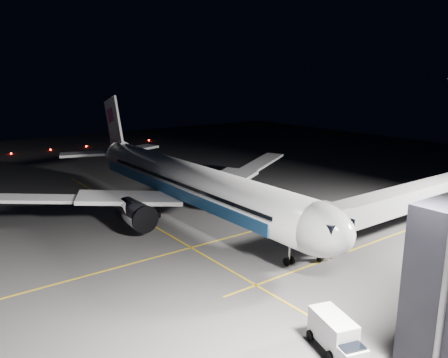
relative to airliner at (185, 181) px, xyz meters
name	(u,v)px	position (x,y,z in m)	size (l,w,h in m)	color
ground	(189,217)	(1.08, 0.00, -5.16)	(200.00, 200.00, 0.00)	#4C4C4F
guide_line_main	(231,237)	(11.08, 0.00, -5.16)	(0.25, 80.00, 0.01)	gold
guide_line_cross	(152,225)	(1.08, -6.00, -5.16)	(70.00, 0.25, 0.01)	gold
guide_line_side	(358,248)	(23.08, 10.00, -5.16)	(0.25, 40.00, 0.01)	gold
airliner	(185,181)	(0.00, 0.00, 0.00)	(61.48, 54.22, 16.64)	silver
jet_bridge	(400,200)	(23.08, 18.06, -0.58)	(3.60, 34.40, 6.30)	#B2B2B7
taxiway_lights	(51,150)	(-70.92, 0.00, -4.94)	(0.44, 60.44, 0.44)	#FF140A
service_truck	(336,334)	(34.66, -8.07, -3.74)	(5.55, 3.52, 2.65)	silver
baggage_tug	(280,195)	(2.72, 16.66, -4.24)	(3.41, 3.13, 2.01)	black
safety_cone_a	(216,212)	(2.10, 4.00, -4.83)	(0.45, 0.45, 0.68)	#FF420A
safety_cone_b	(201,206)	(-1.81, 4.00, -4.89)	(0.36, 0.36, 0.54)	#FF420A
safety_cone_c	(258,198)	(0.24, 14.00, -4.82)	(0.45, 0.45, 0.68)	#FF420A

